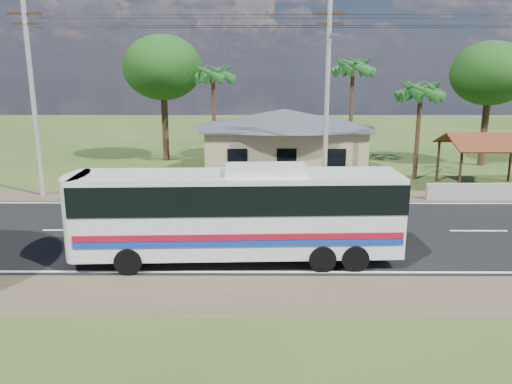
# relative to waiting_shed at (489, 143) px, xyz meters

# --- Properties ---
(ground) EXTENTS (120.00, 120.00, 0.00)m
(ground) POSITION_rel_waiting_shed_xyz_m (-13.00, -8.50, -2.73)
(ground) COLOR #274518
(ground) RESTS_ON ground
(road) EXTENTS (120.00, 16.00, 0.03)m
(road) POSITION_rel_waiting_shed_xyz_m (-13.00, -8.50, -2.72)
(road) COLOR black
(road) RESTS_ON ground
(house) EXTENTS (12.40, 10.00, 5.00)m
(house) POSITION_rel_waiting_shed_xyz_m (-12.00, 4.50, -0.09)
(house) COLOR tan
(house) RESTS_ON ground
(waiting_shed) EXTENTS (5.20, 4.48, 3.35)m
(waiting_shed) POSITION_rel_waiting_shed_xyz_m (0.00, 0.00, 0.00)
(waiting_shed) COLOR #382614
(waiting_shed) RESTS_ON ground
(concrete_barrier) EXTENTS (7.00, 0.30, 0.90)m
(concrete_barrier) POSITION_rel_waiting_shed_xyz_m (-1.00, -2.90, -2.28)
(concrete_barrier) COLOR #9E9E99
(concrete_barrier) RESTS_ON ground
(utility_poles) EXTENTS (32.80, 2.22, 11.00)m
(utility_poles) POSITION_rel_waiting_shed_xyz_m (-10.33, -2.01, 3.04)
(utility_poles) COLOR #9E9E99
(utility_poles) RESTS_ON ground
(palm_near) EXTENTS (2.80, 2.80, 6.70)m
(palm_near) POSITION_rel_waiting_shed_xyz_m (-3.50, 2.50, 2.98)
(palm_near) COLOR #47301E
(palm_near) RESTS_ON ground
(palm_mid) EXTENTS (2.80, 2.80, 8.20)m
(palm_mid) POSITION_rel_waiting_shed_xyz_m (-7.00, 7.00, 4.43)
(palm_mid) COLOR #47301E
(palm_mid) RESTS_ON ground
(palm_far) EXTENTS (2.80, 2.80, 7.70)m
(palm_far) POSITION_rel_waiting_shed_xyz_m (-17.00, 7.50, 3.95)
(palm_far) COLOR #47301E
(palm_far) RESTS_ON ground
(tree_behind_house) EXTENTS (6.00, 6.00, 9.61)m
(tree_behind_house) POSITION_rel_waiting_shed_xyz_m (-21.00, 9.50, 4.39)
(tree_behind_house) COLOR #47301E
(tree_behind_house) RESTS_ON ground
(tree_behind_shed) EXTENTS (5.60, 5.60, 9.02)m
(tree_behind_shed) POSITION_rel_waiting_shed_xyz_m (3.00, 7.50, 3.95)
(tree_behind_shed) COLOR #47301E
(tree_behind_shed) RESTS_ON ground
(coach_bus) EXTENTS (11.70, 2.93, 3.60)m
(coach_bus) POSITION_rel_waiting_shed_xyz_m (-14.40, -12.09, -0.67)
(coach_bus) COLOR silver
(coach_bus) RESTS_ON ground
(motorcycle) EXTENTS (1.84, 1.01, 0.92)m
(motorcycle) POSITION_rel_waiting_shed_xyz_m (-0.36, -2.44, -2.27)
(motorcycle) COLOR black
(motorcycle) RESTS_ON ground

